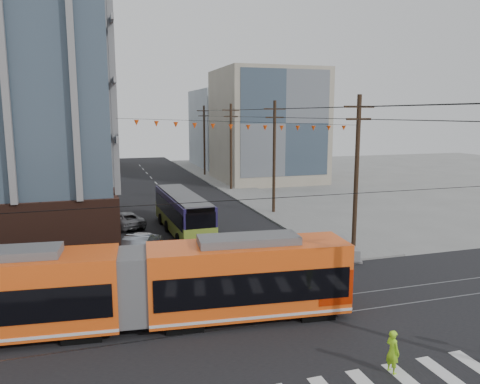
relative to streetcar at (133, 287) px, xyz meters
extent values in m
plane|color=slate|center=(6.83, -4.45, -1.95)|extent=(160.00, 160.00, 0.00)
cube|color=#8C99A5|center=(-10.17, 47.55, 7.05)|extent=(18.00, 16.00, 18.00)
cube|color=gray|center=(22.83, 43.55, 6.05)|extent=(14.00, 14.00, 16.00)
cube|color=gray|center=(-7.17, 67.55, 8.05)|extent=(16.00, 18.00, 20.00)
cube|color=#8C99A5|center=(24.83, 63.55, 5.05)|extent=(16.00, 16.00, 14.00)
cylinder|color=black|center=(15.33, 51.55, 3.55)|extent=(0.30, 0.30, 11.00)
imported|color=gray|center=(1.30, 10.95, -1.14)|extent=(3.40, 5.20, 1.62)
imported|color=silver|center=(1.60, 12.06, -1.24)|extent=(3.66, 5.28, 1.42)
imported|color=slate|center=(0.82, 19.95, -1.26)|extent=(3.65, 5.40, 1.38)
imported|color=#A2F021|center=(9.02, -6.82, -1.10)|extent=(0.49, 0.67, 1.70)
cube|color=gray|center=(15.13, 7.14, -1.51)|extent=(2.04, 4.48, 0.88)
camera|label=1|loc=(-1.42, -20.79, 7.80)|focal=35.00mm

